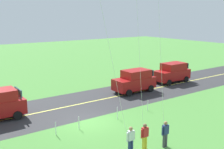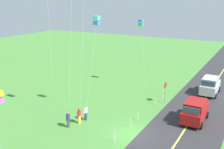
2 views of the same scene
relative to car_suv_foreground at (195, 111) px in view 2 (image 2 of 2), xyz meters
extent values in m
cube|color=#478438|center=(-5.50, 4.35, -1.20)|extent=(120.00, 120.00, 0.10)
cube|color=#2D2D30|center=(-5.50, 0.35, -1.15)|extent=(120.00, 7.00, 0.00)
cube|color=#E5E04C|center=(-5.50, 0.35, -1.15)|extent=(120.00, 0.16, 0.00)
cube|color=maroon|center=(0.08, 0.00, -0.26)|extent=(4.40, 1.90, 1.10)
cube|color=maroon|center=(-0.17, 0.00, 0.69)|extent=(2.73, 1.75, 0.80)
cube|color=#334756|center=(0.91, 0.00, 0.69)|extent=(0.10, 1.62, 0.64)
cube|color=#334756|center=(-1.79, 0.00, 0.69)|extent=(0.10, 1.62, 0.60)
cylinder|color=black|center=(1.51, 0.95, -0.81)|extent=(0.68, 0.22, 0.68)
cylinder|color=black|center=(1.51, -0.95, -0.81)|extent=(0.68, 0.22, 0.68)
cylinder|color=black|center=(-1.35, 0.95, -0.81)|extent=(0.68, 0.22, 0.68)
cylinder|color=black|center=(-1.35, -0.95, -0.81)|extent=(0.68, 0.22, 0.68)
cube|color=#B7B7BC|center=(9.33, 0.22, -0.26)|extent=(4.40, 1.90, 1.10)
cube|color=#B7B7BC|center=(9.08, 0.22, 0.69)|extent=(2.73, 1.75, 0.80)
cube|color=#334756|center=(10.16, 0.22, 0.69)|extent=(0.10, 1.62, 0.64)
cube|color=#334756|center=(7.46, 0.22, 0.69)|extent=(0.10, 1.62, 0.60)
cylinder|color=black|center=(10.76, 1.17, -0.81)|extent=(0.68, 0.22, 0.68)
cylinder|color=black|center=(10.76, -0.73, -0.81)|extent=(0.68, 0.22, 0.68)
cylinder|color=black|center=(7.90, 1.17, -0.81)|extent=(0.68, 0.22, 0.68)
cylinder|color=black|center=(7.90, -0.73, -0.81)|extent=(0.68, 0.22, 0.68)
cylinder|color=gray|center=(3.42, 4.25, -0.10)|extent=(0.08, 0.08, 2.10)
cylinder|color=red|center=(3.42, 4.25, 1.02)|extent=(0.76, 0.04, 0.76)
cylinder|color=white|center=(3.42, 4.28, 1.02)|extent=(0.62, 0.01, 0.62)
cylinder|color=#3F3F47|center=(-7.25, 10.29, -0.74)|extent=(0.16, 0.16, 0.82)
cylinder|color=#3F3F47|center=(-7.07, 10.29, -0.74)|extent=(0.16, 0.16, 0.82)
cube|color=navy|center=(-7.16, 10.29, -0.05)|extent=(0.36, 0.22, 0.56)
cylinder|color=navy|center=(-7.40, 10.29, -0.10)|extent=(0.10, 0.10, 0.52)
cylinder|color=navy|center=(-6.92, 10.29, -0.10)|extent=(0.10, 0.10, 0.52)
sphere|color=#9E704C|center=(-7.16, 10.29, 0.34)|extent=(0.22, 0.22, 0.22)
cylinder|color=navy|center=(-5.08, 9.75, -0.74)|extent=(0.16, 0.16, 0.82)
cylinder|color=navy|center=(-4.90, 9.75, -0.74)|extent=(0.16, 0.16, 0.82)
cube|color=silver|center=(-4.99, 9.75, -0.05)|extent=(0.36, 0.22, 0.56)
cylinder|color=silver|center=(-5.23, 9.75, -0.10)|extent=(0.10, 0.10, 0.52)
cylinder|color=silver|center=(-4.75, 9.75, -0.10)|extent=(0.10, 0.10, 0.52)
sphere|color=#9E704C|center=(-4.99, 9.75, 0.34)|extent=(0.22, 0.22, 0.22)
cylinder|color=yellow|center=(-6.02, 9.87, -0.74)|extent=(0.16, 0.16, 0.82)
cylinder|color=yellow|center=(-5.84, 9.87, -0.74)|extent=(0.16, 0.16, 0.82)
cube|color=red|center=(-5.93, 9.87, -0.05)|extent=(0.36, 0.22, 0.56)
cylinder|color=red|center=(-6.17, 9.87, -0.10)|extent=(0.10, 0.10, 0.52)
cylinder|color=red|center=(-5.69, 9.87, -0.10)|extent=(0.10, 0.10, 0.52)
sphere|color=brown|center=(-5.93, 9.87, 0.34)|extent=(0.22, 0.22, 0.22)
cylinder|color=silver|center=(-6.18, 10.42, 6.46)|extent=(1.98, 0.27, 15.23)
cylinder|color=silver|center=(-3.85, 9.73, 3.76)|extent=(2.30, 0.05, 9.84)
cube|color=#4CD8D8|center=(-2.70, 9.71, 8.93)|extent=(0.56, 0.56, 0.36)
cube|color=#2D8CE5|center=(-2.70, 9.71, 8.43)|extent=(0.56, 0.56, 0.36)
cylinder|color=silver|center=(-5.44, 9.66, 5.84)|extent=(1.00, 0.43, 13.99)
cylinder|color=silver|center=(0.67, 18.85, 7.26)|extent=(1.89, 1.68, 16.84)
cylinder|color=silver|center=(8.08, 9.03, 3.22)|extent=(0.08, 0.98, 8.75)
cube|color=#2D8CE5|center=(8.05, 9.52, 7.85)|extent=(0.56, 0.56, 0.36)
cube|color=green|center=(8.05, 9.52, 7.35)|extent=(0.56, 0.56, 0.36)
cylinder|color=silver|center=(-7.53, 5.05, -0.70)|extent=(0.05, 0.05, 0.90)
cylinder|color=silver|center=(-4.27, 5.05, -0.70)|extent=(0.05, 0.05, 0.90)
cylinder|color=silver|center=(-2.58, 5.05, -0.70)|extent=(0.05, 0.05, 0.90)
cylinder|color=silver|center=(2.51, 5.05, -0.70)|extent=(0.05, 0.05, 0.90)
cylinder|color=silver|center=(5.25, 5.05, -0.70)|extent=(0.05, 0.05, 0.90)
camera|label=1|loc=(4.01, 20.62, 6.46)|focal=43.79mm
camera|label=2|loc=(-26.64, -5.21, 11.03)|focal=44.94mm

